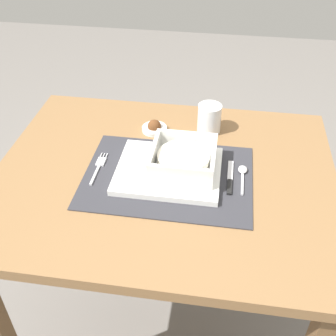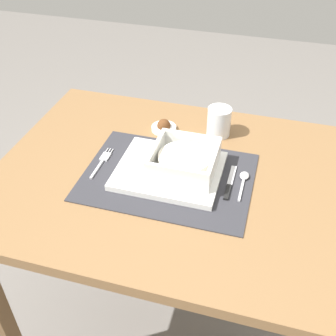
{
  "view_description": "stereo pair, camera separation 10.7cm",
  "coord_description": "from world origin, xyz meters",
  "px_view_note": "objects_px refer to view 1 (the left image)",
  "views": [
    {
      "loc": [
        0.14,
        -0.84,
        1.44
      ],
      "look_at": [
        0.01,
        -0.01,
        0.78
      ],
      "focal_mm": 44.73,
      "sensor_mm": 36.0,
      "label": 1
    },
    {
      "loc": [
        0.24,
        -0.82,
        1.44
      ],
      "look_at": [
        0.01,
        -0.01,
        0.78
      ],
      "focal_mm": 44.73,
      "sensor_mm": 36.0,
      "label": 2
    }
  ],
  "objects_px": {
    "butter_knife": "(230,179)",
    "drinking_glass": "(209,120)",
    "spoon": "(243,172)",
    "fork": "(99,166)",
    "condiment_saucer": "(154,128)",
    "dining_table": "(164,205)",
    "porridge_bowl": "(183,160)"
  },
  "relations": [
    {
      "from": "butter_knife",
      "to": "drinking_glass",
      "type": "height_order",
      "value": "drinking_glass"
    },
    {
      "from": "dining_table",
      "to": "porridge_bowl",
      "type": "distance_m",
      "value": 0.16
    },
    {
      "from": "fork",
      "to": "condiment_saucer",
      "type": "distance_m",
      "value": 0.23
    },
    {
      "from": "porridge_bowl",
      "to": "condiment_saucer",
      "type": "distance_m",
      "value": 0.22
    },
    {
      "from": "fork",
      "to": "butter_knife",
      "type": "bearing_deg",
      "value": -4.68
    },
    {
      "from": "spoon",
      "to": "fork",
      "type": "bearing_deg",
      "value": -174.45
    },
    {
      "from": "spoon",
      "to": "butter_knife",
      "type": "xyz_separation_m",
      "value": [
        -0.03,
        -0.03,
        -0.0
      ]
    },
    {
      "from": "dining_table",
      "to": "drinking_glass",
      "type": "distance_m",
      "value": 0.29
    },
    {
      "from": "condiment_saucer",
      "to": "fork",
      "type": "bearing_deg",
      "value": -120.09
    },
    {
      "from": "spoon",
      "to": "porridge_bowl",
      "type": "bearing_deg",
      "value": -173.05
    },
    {
      "from": "fork",
      "to": "condiment_saucer",
      "type": "height_order",
      "value": "condiment_saucer"
    },
    {
      "from": "butter_knife",
      "to": "dining_table",
      "type": "bearing_deg",
      "value": 179.23
    },
    {
      "from": "dining_table",
      "to": "butter_knife",
      "type": "height_order",
      "value": "butter_knife"
    },
    {
      "from": "porridge_bowl",
      "to": "fork",
      "type": "distance_m",
      "value": 0.23
    },
    {
      "from": "dining_table",
      "to": "drinking_glass",
      "type": "xyz_separation_m",
      "value": [
        0.1,
        0.22,
        0.15
      ]
    },
    {
      "from": "fork",
      "to": "spoon",
      "type": "relative_size",
      "value": 1.21
    },
    {
      "from": "fork",
      "to": "porridge_bowl",
      "type": "bearing_deg",
      "value": -1.06
    },
    {
      "from": "fork",
      "to": "spoon",
      "type": "bearing_deg",
      "value": -0.09
    },
    {
      "from": "porridge_bowl",
      "to": "drinking_glass",
      "type": "distance_m",
      "value": 0.22
    },
    {
      "from": "dining_table",
      "to": "fork",
      "type": "distance_m",
      "value": 0.21
    },
    {
      "from": "drinking_glass",
      "to": "condiment_saucer",
      "type": "relative_size",
      "value": 1.16
    },
    {
      "from": "porridge_bowl",
      "to": "spoon",
      "type": "height_order",
      "value": "porridge_bowl"
    },
    {
      "from": "dining_table",
      "to": "spoon",
      "type": "xyz_separation_m",
      "value": [
        0.2,
        0.02,
        0.12
      ]
    },
    {
      "from": "fork",
      "to": "spoon",
      "type": "distance_m",
      "value": 0.38
    },
    {
      "from": "drinking_glass",
      "to": "butter_knife",
      "type": "bearing_deg",
      "value": -72.28
    },
    {
      "from": "drinking_glass",
      "to": "spoon",
      "type": "bearing_deg",
      "value": -62.06
    },
    {
      "from": "condiment_saucer",
      "to": "butter_knife",
      "type": "bearing_deg",
      "value": -40.96
    },
    {
      "from": "dining_table",
      "to": "butter_knife",
      "type": "xyz_separation_m",
      "value": [
        0.17,
        -0.01,
        0.12
      ]
    },
    {
      "from": "spoon",
      "to": "drinking_glass",
      "type": "height_order",
      "value": "drinking_glass"
    },
    {
      "from": "spoon",
      "to": "butter_knife",
      "type": "height_order",
      "value": "spoon"
    },
    {
      "from": "fork",
      "to": "spoon",
      "type": "xyz_separation_m",
      "value": [
        0.38,
        0.03,
        0.0
      ]
    },
    {
      "from": "drinking_glass",
      "to": "fork",
      "type": "bearing_deg",
      "value": -141.26
    }
  ]
}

